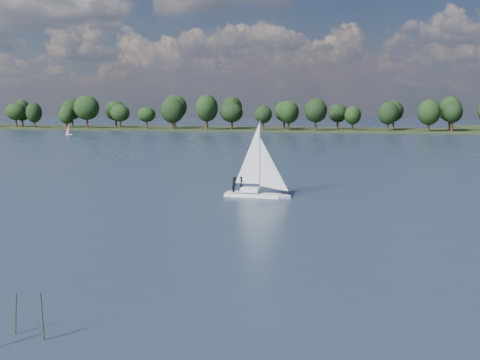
{
  "coord_description": "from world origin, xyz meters",
  "views": [
    {
      "loc": [
        0.78,
        -26.75,
        11.15
      ],
      "look_at": [
        -12.08,
        33.37,
        2.5
      ],
      "focal_mm": 40.0,
      "sensor_mm": 36.0,
      "label": 1
    }
  ],
  "objects": [
    {
      "name": "sailboat",
      "position": [
        -11.1,
        36.74,
        2.71
      ],
      "size": [
        7.52,
        2.57,
        9.73
      ],
      "rotation": [
        0.0,
        0.0,
        -0.07
      ],
      "color": "white",
      "rests_on": "ground"
    },
    {
      "name": "treeline",
      "position": [
        -12.57,
        208.99,
        8.01
      ],
      "size": [
        561.91,
        73.81,
        17.61
      ],
      "color": "black",
      "rests_on": "ground"
    },
    {
      "name": "far_shore",
      "position": [
        0.0,
        212.0,
        0.0
      ],
      "size": [
        660.0,
        40.0,
        1.5
      ],
      "primitive_type": "cube",
      "color": "black",
      "rests_on": "ground"
    },
    {
      "name": "dinghy_pink",
      "position": [
        -105.43,
        158.67,
        1.03
      ],
      "size": [
        2.79,
        1.25,
        4.35
      ],
      "rotation": [
        0.0,
        0.0,
        0.07
      ],
      "color": "silver",
      "rests_on": "ground"
    },
    {
      "name": "ground",
      "position": [
        0.0,
        100.0,
        0.0
      ],
      "size": [
        700.0,
        700.0,
        0.0
      ],
      "primitive_type": "plane",
      "color": "#233342",
      "rests_on": "ground"
    }
  ]
}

